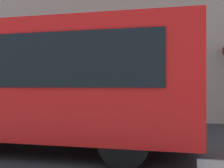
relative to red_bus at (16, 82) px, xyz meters
The scene contains 2 objects.
ground_plane 4.49m from the red_bus, behind, with size 60.00×60.00×0.00m, color #2B2B2D.
red_bus is the anchor object (origin of this frame).
Camera 1 is at (-0.15, 7.09, 1.61)m, focal length 49.87 mm.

